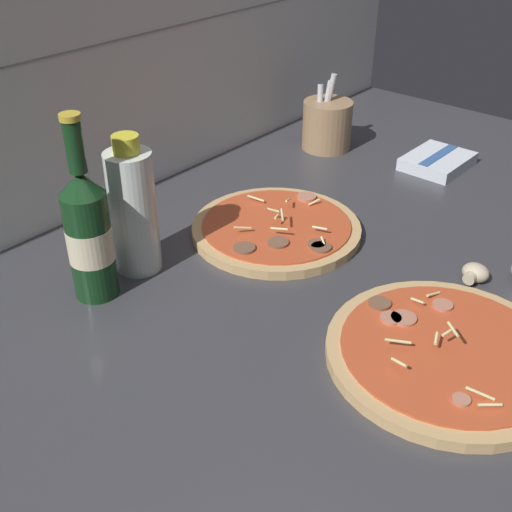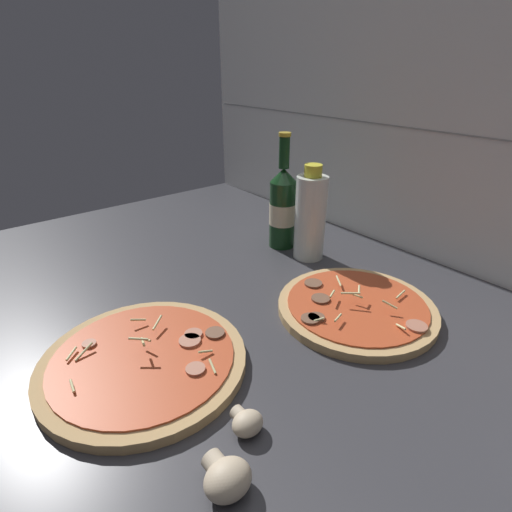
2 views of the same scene
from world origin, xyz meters
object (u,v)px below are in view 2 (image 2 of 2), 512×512
(mushroom_left, at_px, (226,478))
(beer_bottle, at_px, (283,207))
(oil_bottle, at_px, (310,216))
(pizza_near, at_px, (144,361))
(mushroom_right, at_px, (246,422))
(pizza_far, at_px, (356,307))

(mushroom_left, bearing_deg, beer_bottle, 132.54)
(mushroom_left, bearing_deg, oil_bottle, 126.00)
(pizza_near, xyz_separation_m, oil_bottle, (-0.11, 0.45, 0.09))
(beer_bottle, relative_size, mushroom_left, 4.82)
(beer_bottle, xyz_separation_m, mushroom_left, (0.42, -0.46, -0.08))
(oil_bottle, relative_size, mushroom_right, 5.05)
(beer_bottle, distance_m, oil_bottle, 0.08)
(beer_bottle, relative_size, mushroom_right, 6.36)
(pizza_far, height_order, mushroom_left, pizza_far)
(beer_bottle, distance_m, mushroom_right, 0.55)
(pizza_far, xyz_separation_m, beer_bottle, (-0.30, 0.09, 0.09))
(mushroom_right, bearing_deg, pizza_far, 104.49)
(beer_bottle, bearing_deg, oil_bottle, 4.05)
(pizza_far, bearing_deg, oil_bottle, 155.77)
(pizza_near, height_order, beer_bottle, beer_bottle)
(pizza_near, bearing_deg, oil_bottle, 103.42)
(beer_bottle, xyz_separation_m, mushroom_right, (0.38, -0.40, -0.08))
(mushroom_right, bearing_deg, pizza_near, -165.81)
(beer_bottle, height_order, mushroom_left, beer_bottle)
(mushroom_left, bearing_deg, pizza_far, 108.71)
(mushroom_right, bearing_deg, beer_bottle, 133.37)
(pizza_near, height_order, oil_bottle, oil_bottle)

